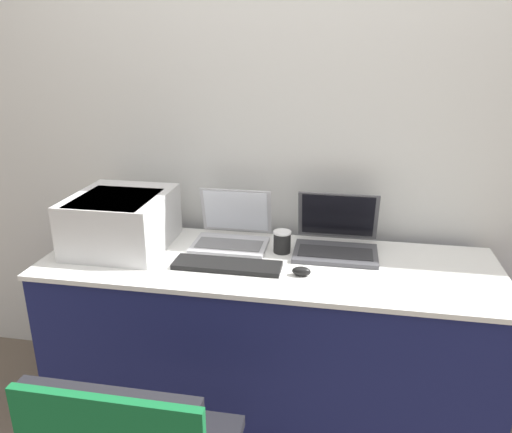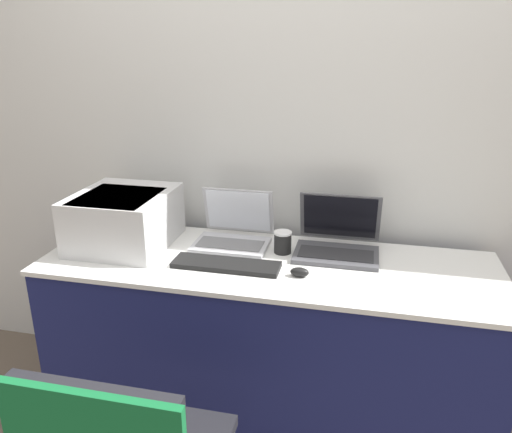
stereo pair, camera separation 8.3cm
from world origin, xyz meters
name	(u,v)px [view 1 (the left image)]	position (x,y,z in m)	size (l,w,h in m)	color
wall_back	(283,121)	(0.00, 0.69, 1.30)	(8.00, 0.05, 2.60)	silver
table	(268,344)	(0.00, 0.30, 0.40)	(1.85, 0.61, 0.79)	#191E51
printer	(121,219)	(-0.65, 0.34, 0.92)	(0.39, 0.43, 0.23)	silver
laptop_left	(232,232)	(-0.19, 0.46, 0.84)	(0.32, 0.28, 0.23)	#B7B7BC
laptop_right	(336,239)	(0.27, 0.46, 0.84)	(0.35, 0.30, 0.23)	#4C4C51
external_keyboard	(227,265)	(-0.15, 0.21, 0.80)	(0.43, 0.12, 0.02)	black
coffee_cup	(282,242)	(0.04, 0.40, 0.84)	(0.08, 0.08, 0.09)	black
mouse	(301,271)	(0.15, 0.19, 0.81)	(0.07, 0.04, 0.04)	black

